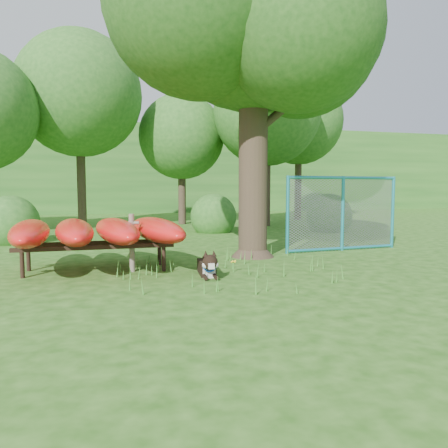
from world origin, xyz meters
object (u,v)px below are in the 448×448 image
object	(u,v)px
kayak_rack	(95,231)
fence_section	(343,213)
husky_dog	(208,266)
oak_tree	(251,10)

from	to	relation	value
kayak_rack	fence_section	distance (m)	6.70
husky_dog	fence_section	bearing A→B (deg)	34.25
kayak_rack	husky_dog	bearing A→B (deg)	-28.08
fence_section	oak_tree	bearing A→B (deg)	-178.36
husky_dog	oak_tree	bearing A→B (deg)	58.16
oak_tree	kayak_rack	size ratio (longest dim) A/B	2.50
oak_tree	kayak_rack	bearing A→B (deg)	-166.15
kayak_rack	oak_tree	bearing A→B (deg)	14.36
oak_tree	husky_dog	size ratio (longest dim) A/B	7.15
kayak_rack	husky_dog	xyz separation A→B (m)	(2.14, -1.17, -0.64)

